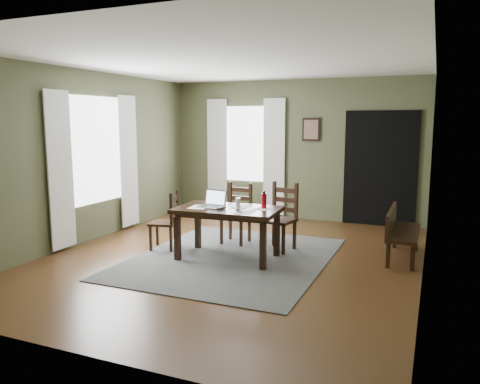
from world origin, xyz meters
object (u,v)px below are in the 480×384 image
at_px(chair_end, 167,221).
at_px(water_bottle, 264,200).
at_px(chair_back_right, 280,218).
at_px(laptop, 213,203).
at_px(dining_table, 228,214).
at_px(bench, 399,229).
at_px(chair_back_left, 237,214).

distance_m(chair_end, water_bottle, 1.57).
height_order(chair_back_right, laptop, chair_back_right).
relative_size(dining_table, chair_back_right, 1.47).
distance_m(chair_end, bench, 3.35).
bearing_deg(chair_end, laptop, 69.76).
distance_m(dining_table, chair_back_right, 0.90).
bearing_deg(bench, water_bottle, 114.90).
height_order(chair_end, laptop, laptop).
height_order(chair_end, chair_back_right, chair_back_right).
relative_size(dining_table, water_bottle, 6.00).
distance_m(dining_table, laptop, 0.26).
bearing_deg(chair_back_left, chair_back_right, -8.72).
distance_m(chair_back_left, water_bottle, 1.05).
relative_size(chair_end, water_bottle, 3.58).
xyz_separation_m(chair_back_left, laptop, (0.00, -0.85, 0.32)).
bearing_deg(chair_back_right, dining_table, -116.66).
height_order(bench, water_bottle, water_bottle).
bearing_deg(laptop, dining_table, 10.23).
xyz_separation_m(chair_back_left, chair_back_right, (0.76, -0.13, 0.03)).
bearing_deg(bench, laptop, 111.69).
bearing_deg(chair_back_left, chair_end, -135.84).
bearing_deg(chair_back_right, water_bottle, -85.70).
bearing_deg(dining_table, laptop, -179.94).
distance_m(dining_table, chair_end, 1.06).
height_order(laptop, water_bottle, water_bottle).
height_order(chair_back_right, bench, chair_back_right).
height_order(dining_table, laptop, laptop).
height_order(dining_table, chair_end, chair_end).
xyz_separation_m(dining_table, chair_end, (-1.03, 0.07, -0.20)).
height_order(chair_back_left, chair_back_right, chair_back_right).
bearing_deg(chair_back_left, bench, 3.65).
height_order(bench, laptop, laptop).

